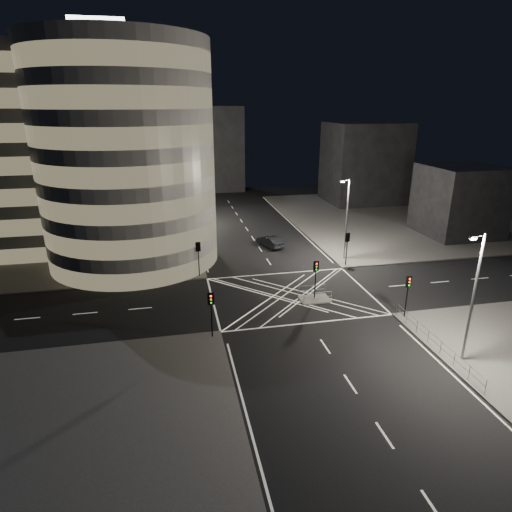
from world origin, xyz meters
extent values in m
plane|color=black|center=(0.00, 0.00, 0.00)|extent=(120.00, 120.00, 0.00)
cube|color=#494745|center=(-29.00, 27.00, 0.07)|extent=(42.00, 42.00, 0.15)
cube|color=#494745|center=(29.00, 27.00, 0.07)|extent=(42.00, 42.00, 0.15)
cube|color=slate|center=(2.00, -1.50, 0.07)|extent=(3.00, 2.00, 0.15)
cylinder|color=gray|center=(-16.00, 14.00, 12.65)|extent=(20.00, 20.00, 25.00)
cube|color=gray|center=(-26.00, 24.00, 12.65)|extent=(20.00, 18.00, 25.00)
cube|color=white|center=(-18.00, 16.00, 26.35)|extent=(6.00, 0.40, 2.00)
cube|color=black|center=(-18.00, 16.00, 25.45)|extent=(6.40, 0.50, 0.50)
cube|color=gray|center=(-22.00, 42.00, 11.15)|extent=(24.00, 16.00, 22.00)
cube|color=black|center=(26.00, 40.00, 7.65)|extent=(14.00, 12.00, 15.00)
cube|color=black|center=(30.00, 16.00, 5.15)|extent=(10.00, 10.00, 10.00)
cube|color=black|center=(-4.00, 58.00, 9.00)|extent=(18.00, 8.00, 18.00)
cylinder|color=black|center=(-10.50, 9.00, 1.65)|extent=(0.32, 0.32, 3.01)
ellipsoid|color=black|center=(-10.50, 9.00, 4.21)|extent=(3.83, 3.83, 4.41)
cylinder|color=black|center=(-10.50, 15.00, 1.97)|extent=(0.32, 0.32, 3.64)
ellipsoid|color=black|center=(-10.50, 15.00, 5.12)|extent=(4.86, 4.86, 5.59)
cylinder|color=black|center=(-10.50, 21.00, 2.01)|extent=(0.32, 0.32, 3.72)
ellipsoid|color=black|center=(-10.50, 21.00, 4.98)|extent=(4.04, 4.04, 4.64)
cylinder|color=black|center=(-10.50, 27.00, 1.99)|extent=(0.32, 0.32, 3.69)
ellipsoid|color=black|center=(-10.50, 27.00, 5.30)|extent=(5.32, 5.32, 6.12)
cylinder|color=black|center=(-10.50, 33.00, 1.83)|extent=(0.32, 0.32, 3.35)
ellipsoid|color=black|center=(-10.50, 33.00, 4.55)|extent=(3.80, 3.80, 4.37)
cylinder|color=black|center=(-8.80, 6.80, 1.65)|extent=(0.12, 0.12, 3.00)
cube|color=black|center=(-8.80, 6.80, 3.60)|extent=(0.28, 0.22, 0.90)
cube|color=black|center=(-8.80, 6.80, 3.60)|extent=(0.55, 0.04, 1.10)
cylinder|color=black|center=(-8.80, -6.80, 1.65)|extent=(0.12, 0.12, 3.00)
cube|color=black|center=(-8.80, -6.80, 3.60)|extent=(0.28, 0.22, 0.90)
cube|color=black|center=(-8.80, -6.80, 3.60)|extent=(0.55, 0.04, 1.10)
cylinder|color=black|center=(8.80, 6.80, 1.65)|extent=(0.12, 0.12, 3.00)
cube|color=black|center=(8.80, 6.80, 3.60)|extent=(0.28, 0.22, 0.90)
cube|color=black|center=(8.80, 6.80, 3.60)|extent=(0.55, 0.04, 1.10)
cylinder|color=black|center=(8.80, -6.80, 1.65)|extent=(0.12, 0.12, 3.00)
cube|color=black|center=(8.80, -6.80, 3.60)|extent=(0.28, 0.22, 0.90)
cube|color=black|center=(8.80, -6.80, 3.60)|extent=(0.55, 0.04, 1.10)
cylinder|color=black|center=(2.00, -1.50, 1.65)|extent=(0.12, 0.12, 3.00)
cube|color=black|center=(2.00, -1.50, 3.60)|extent=(0.28, 0.22, 0.90)
cube|color=black|center=(2.00, -1.50, 3.60)|extent=(0.55, 0.04, 1.10)
cylinder|color=slate|center=(-9.50, 12.00, 5.15)|extent=(0.20, 0.20, 10.00)
cylinder|color=slate|center=(-9.05, 12.00, 10.00)|extent=(0.90, 0.10, 0.10)
cube|color=slate|center=(-8.60, 12.00, 9.90)|extent=(0.50, 0.25, 0.18)
cube|color=white|center=(-8.60, 12.00, 9.79)|extent=(0.42, 0.20, 0.05)
cylinder|color=slate|center=(-9.50, 30.00, 5.15)|extent=(0.20, 0.20, 10.00)
cylinder|color=slate|center=(-9.05, 30.00, 10.00)|extent=(0.90, 0.10, 0.10)
cube|color=slate|center=(-8.60, 30.00, 9.90)|extent=(0.50, 0.25, 0.18)
cube|color=white|center=(-8.60, 30.00, 9.79)|extent=(0.42, 0.20, 0.05)
cylinder|color=slate|center=(9.50, 9.00, 5.15)|extent=(0.20, 0.20, 10.00)
cylinder|color=slate|center=(9.05, 9.00, 10.00)|extent=(0.90, 0.10, 0.10)
cube|color=slate|center=(8.60, 9.00, 9.90)|extent=(0.50, 0.25, 0.18)
cube|color=white|center=(8.60, 9.00, 9.79)|extent=(0.42, 0.20, 0.05)
cylinder|color=slate|center=(9.50, -14.00, 5.15)|extent=(0.20, 0.20, 10.00)
cylinder|color=slate|center=(9.05, -14.00, 10.00)|extent=(0.90, 0.10, 0.10)
cube|color=slate|center=(8.60, -14.00, 9.90)|extent=(0.50, 0.25, 0.18)
cube|color=white|center=(8.60, -14.00, 9.79)|extent=(0.42, 0.20, 0.05)
cube|color=slate|center=(8.30, -12.15, 0.70)|extent=(0.06, 11.70, 1.10)
cube|color=slate|center=(2.00, -2.40, 0.70)|extent=(2.80, 0.06, 1.10)
cube|color=slate|center=(2.00, -0.60, 0.70)|extent=(2.80, 0.06, 1.10)
imported|color=black|center=(1.50, 15.69, 0.76)|extent=(3.18, 4.90, 1.53)
camera|label=1|loc=(-11.54, -38.29, 18.53)|focal=30.00mm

